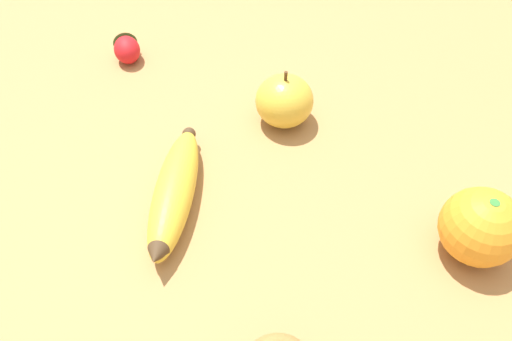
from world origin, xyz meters
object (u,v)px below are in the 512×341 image
apple (284,101)px  banana (174,192)px  strawberry (127,48)px  orange (480,227)px

apple → banana: bearing=132.4°
banana → strawberry: bearing=-154.6°
banana → orange: bearing=84.5°
banana → strawberry: size_ratio=3.43×
banana → orange: 0.34m
strawberry → orange: bearing=-146.4°
banana → apple: size_ratio=2.51×
banana → orange: (-0.09, -0.33, 0.02)m
strawberry → apple: 0.28m
banana → apple: (0.13, -0.15, 0.01)m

